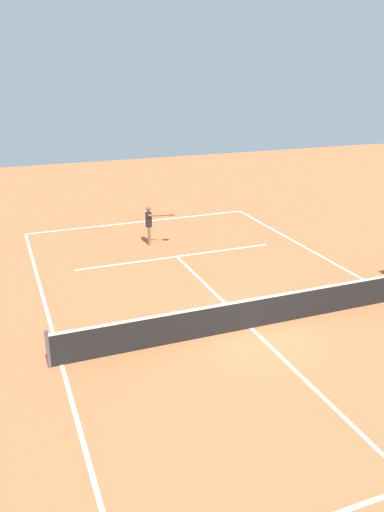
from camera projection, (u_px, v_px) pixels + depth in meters
name	position (u px, v px, depth m)	size (l,w,h in m)	color
ground_plane	(251.00, 328.00, 15.25)	(60.00, 60.00, 0.00)	#B76038
court_lines	(251.00, 328.00, 15.25)	(11.18, 23.97, 0.01)	white
tennis_net	(252.00, 313.00, 15.07)	(11.78, 0.10, 1.07)	#4C4C51
player_serving	(150.00, 222.00, 22.07)	(1.20, 0.90, 1.73)	brown
tennis_ball	(200.00, 254.00, 21.16)	(0.07, 0.07, 0.07)	#CCE033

